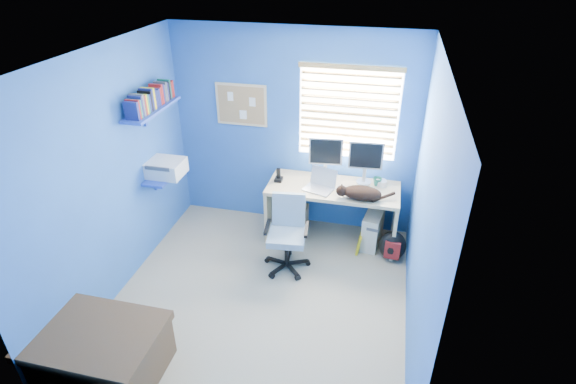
% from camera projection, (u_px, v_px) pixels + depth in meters
% --- Properties ---
extents(floor, '(3.00, 3.20, 0.00)m').
position_uv_depth(floor, '(260.00, 298.00, 4.74)').
color(floor, tan).
rests_on(floor, ground).
extents(ceiling, '(3.00, 3.20, 0.00)m').
position_uv_depth(ceiling, '(250.00, 58.00, 3.51)').
color(ceiling, white).
rests_on(ceiling, wall_back).
extents(wall_back, '(3.00, 0.01, 2.50)m').
position_uv_depth(wall_back, '(294.00, 132.00, 5.48)').
color(wall_back, '#2A59A6').
rests_on(wall_back, ground).
extents(wall_front, '(3.00, 0.01, 2.50)m').
position_uv_depth(wall_front, '(181.00, 322.00, 2.77)').
color(wall_front, '#2A59A6').
rests_on(wall_front, ground).
extents(wall_left, '(0.01, 3.20, 2.50)m').
position_uv_depth(wall_left, '(110.00, 178.00, 4.42)').
color(wall_left, '#2A59A6').
rests_on(wall_left, ground).
extents(wall_right, '(0.01, 3.20, 2.50)m').
position_uv_depth(wall_right, '(424.00, 216.00, 3.83)').
color(wall_right, '#2A59A6').
rests_on(wall_right, ground).
extents(desk, '(1.56, 0.65, 0.74)m').
position_uv_depth(desk, '(332.00, 213.00, 5.51)').
color(desk, tan).
rests_on(desk, floor).
extents(laptop, '(0.39, 0.35, 0.22)m').
position_uv_depth(laptop, '(319.00, 182.00, 5.21)').
color(laptop, silver).
rests_on(laptop, desk).
extents(monitor_left, '(0.41, 0.17, 0.54)m').
position_uv_depth(monitor_left, '(326.00, 158.00, 5.39)').
color(monitor_left, silver).
rests_on(monitor_left, desk).
extents(monitor_right, '(0.41, 0.15, 0.54)m').
position_uv_depth(monitor_right, '(365.00, 162.00, 5.29)').
color(monitor_right, silver).
rests_on(monitor_right, desk).
extents(phone, '(0.09, 0.11, 0.17)m').
position_uv_depth(phone, '(279.00, 175.00, 5.42)').
color(phone, black).
rests_on(phone, desk).
extents(mug, '(0.10, 0.09, 0.10)m').
position_uv_depth(mug, '(377.00, 182.00, 5.33)').
color(mug, '#18654E').
rests_on(mug, desk).
extents(cd_spindle, '(0.13, 0.13, 0.07)m').
position_uv_depth(cd_spindle, '(381.00, 183.00, 5.34)').
color(cd_spindle, silver).
rests_on(cd_spindle, desk).
extents(cat, '(0.46, 0.28, 0.16)m').
position_uv_depth(cat, '(362.00, 193.00, 5.04)').
color(cat, black).
rests_on(cat, desk).
extents(tower_pc, '(0.25, 0.46, 0.45)m').
position_uv_depth(tower_pc, '(373.00, 229.00, 5.47)').
color(tower_pc, beige).
rests_on(tower_pc, floor).
extents(drawer_boxes, '(0.35, 0.28, 0.41)m').
position_uv_depth(drawer_boxes, '(293.00, 221.00, 5.67)').
color(drawer_boxes, tan).
rests_on(drawer_boxes, floor).
extents(yellow_book, '(0.03, 0.17, 0.24)m').
position_uv_depth(yellow_book, '(359.00, 244.00, 5.38)').
color(yellow_book, yellow).
rests_on(yellow_book, floor).
extents(backpack, '(0.34, 0.27, 0.37)m').
position_uv_depth(backpack, '(392.00, 246.00, 5.24)').
color(backpack, black).
rests_on(backpack, floor).
extents(bed_corner, '(1.01, 0.72, 0.49)m').
position_uv_depth(bed_corner, '(100.00, 353.00, 3.81)').
color(bed_corner, brown).
rests_on(bed_corner, floor).
extents(office_chair, '(0.55, 0.55, 0.86)m').
position_uv_depth(office_chair, '(287.00, 242.00, 5.07)').
color(office_chair, black).
rests_on(office_chair, floor).
extents(window_blinds, '(1.15, 0.05, 1.10)m').
position_uv_depth(window_blinds, '(348.00, 114.00, 5.18)').
color(window_blinds, white).
rests_on(window_blinds, ground).
extents(corkboard, '(0.64, 0.02, 0.52)m').
position_uv_depth(corkboard, '(241.00, 105.00, 5.45)').
color(corkboard, tan).
rests_on(corkboard, ground).
extents(wall_shelves, '(0.42, 0.90, 1.05)m').
position_uv_depth(wall_shelves, '(157.00, 134.00, 4.94)').
color(wall_shelves, '#2445B7').
rests_on(wall_shelves, ground).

